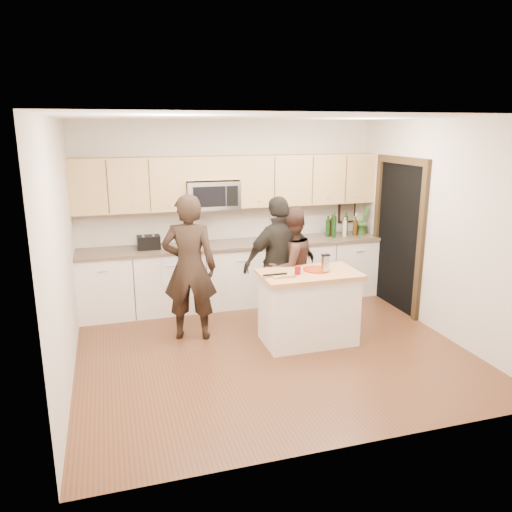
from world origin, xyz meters
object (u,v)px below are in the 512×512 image
object	(u,v)px
woman_center	(289,268)
woman_right	(280,264)
toaster	(149,242)
island	(308,307)
woman_left	(190,268)

from	to	relation	value
woman_center	woman_right	distance (m)	0.15
toaster	woman_center	bearing A→B (deg)	-31.51
island	woman_left	bearing A→B (deg)	158.03
toaster	woman_left	distance (m)	1.13
island	toaster	world-z (taller)	toaster
island	toaster	bearing A→B (deg)	137.87
island	toaster	size ratio (longest dim) A/B	3.82
toaster	woman_center	xyz separation A→B (m)	(1.70, -1.05, -0.23)
island	woman_left	distance (m)	1.54
island	woman_center	xyz separation A→B (m)	(-0.06, 0.55, 0.35)
woman_left	woman_center	size ratio (longest dim) A/B	1.14
woman_left	woman_right	xyz separation A→B (m)	(1.18, 0.00, -0.04)
woman_center	woman_right	size ratio (longest dim) A/B	0.91
toaster	island	bearing A→B (deg)	-42.12
toaster	woman_right	size ratio (longest dim) A/B	0.18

